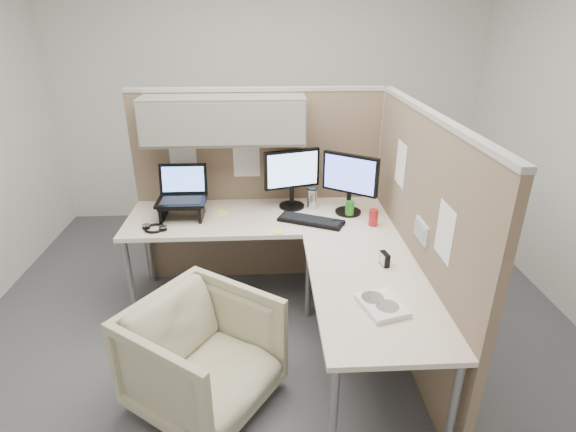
{
  "coord_description": "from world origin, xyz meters",
  "views": [
    {
      "loc": [
        -0.05,
        -2.59,
        2.13
      ],
      "look_at": [
        0.1,
        0.25,
        0.85
      ],
      "focal_mm": 28.0,
      "sensor_mm": 36.0,
      "label": 1
    }
  ],
  "objects_px": {
    "desk": "(293,245)",
    "office_chair": "(203,352)",
    "monitor_left": "(292,174)",
    "keyboard": "(311,221)"
  },
  "relations": [
    {
      "from": "desk",
      "to": "office_chair",
      "type": "distance_m",
      "value": 0.93
    },
    {
      "from": "desk",
      "to": "monitor_left",
      "type": "bearing_deg",
      "value": 87.11
    },
    {
      "from": "desk",
      "to": "office_chair",
      "type": "height_order",
      "value": "office_chair"
    },
    {
      "from": "desk",
      "to": "keyboard",
      "type": "distance_m",
      "value": 0.31
    },
    {
      "from": "keyboard",
      "to": "monitor_left",
      "type": "bearing_deg",
      "value": 137.38
    },
    {
      "from": "office_chair",
      "to": "monitor_left",
      "type": "distance_m",
      "value": 1.51
    },
    {
      "from": "monitor_left",
      "to": "keyboard",
      "type": "xyz_separation_m",
      "value": [
        0.12,
        -0.3,
        -0.26
      ]
    },
    {
      "from": "monitor_left",
      "to": "office_chair",
      "type": "bearing_deg",
      "value": -131.41
    },
    {
      "from": "office_chair",
      "to": "keyboard",
      "type": "height_order",
      "value": "keyboard"
    },
    {
      "from": "desk",
      "to": "office_chair",
      "type": "bearing_deg",
      "value": -129.26
    }
  ]
}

